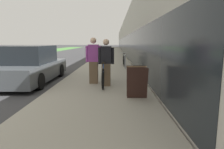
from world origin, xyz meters
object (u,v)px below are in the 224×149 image
(bike_rack_hoop, at_px, (125,60))
(cruiser_bike_nearest, at_px, (124,60))
(person_bystander, at_px, (94,61))
(sandwich_board_sign, at_px, (137,82))
(tandem_bicycle, at_px, (104,74))
(parked_sedan_curbside, at_px, (31,66))
(person_rider, at_px, (106,63))

(bike_rack_hoop, relative_size, cruiser_bike_nearest, 0.51)
(person_bystander, distance_m, sandwich_board_sign, 2.45)
(tandem_bicycle, bearing_deg, person_bystander, 163.92)
(person_bystander, relative_size, sandwich_board_sign, 1.93)
(tandem_bicycle, distance_m, sandwich_board_sign, 2.09)
(person_bystander, height_order, parked_sedan_curbside, person_bystander)
(cruiser_bike_nearest, bearing_deg, person_bystander, -103.39)
(person_rider, bearing_deg, cruiser_bike_nearest, 81.87)
(sandwich_board_sign, bearing_deg, tandem_bicycle, 119.41)
(person_rider, relative_size, parked_sedan_curbside, 0.37)
(sandwich_board_sign, xyz_separation_m, parked_sedan_curbside, (-4.16, 2.68, 0.13))
(person_rider, height_order, person_bystander, person_bystander)
(person_rider, relative_size, bike_rack_hoop, 1.98)
(tandem_bicycle, bearing_deg, sandwich_board_sign, -60.59)
(bike_rack_hoop, bearing_deg, person_rider, -100.91)
(tandem_bicycle, bearing_deg, parked_sedan_curbside, 164.65)
(tandem_bicycle, relative_size, person_rider, 1.51)
(person_bystander, bearing_deg, tandem_bicycle, -16.08)
(sandwich_board_sign, bearing_deg, person_rider, 122.07)
(bike_rack_hoop, xyz_separation_m, parked_sedan_curbside, (-4.13, -3.60, 0.06))
(bike_rack_hoop, xyz_separation_m, cruiser_bike_nearest, (-0.02, 1.53, -0.15))
(bike_rack_hoop, bearing_deg, parked_sedan_curbside, -138.97)
(person_rider, distance_m, parked_sedan_curbside, 3.43)
(person_rider, distance_m, cruiser_bike_nearest, 6.39)
(cruiser_bike_nearest, bearing_deg, bike_rack_hoop, -89.30)
(sandwich_board_sign, bearing_deg, parked_sedan_curbside, 147.18)
(person_bystander, xyz_separation_m, cruiser_bike_nearest, (1.40, 5.87, -0.51))
(person_rider, height_order, parked_sedan_curbside, person_rider)
(person_rider, xyz_separation_m, sandwich_board_sign, (0.94, -1.50, -0.39))
(bike_rack_hoop, height_order, cruiser_bike_nearest, cruiser_bike_nearest)
(parked_sedan_curbside, bearing_deg, person_bystander, -15.24)
(cruiser_bike_nearest, height_order, sandwich_board_sign, sandwich_board_sign)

